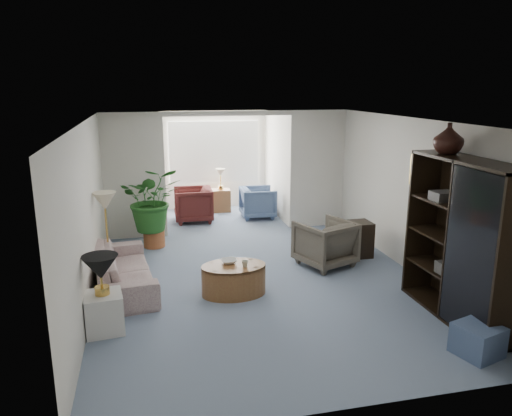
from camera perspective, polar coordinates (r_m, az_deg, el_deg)
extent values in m
plane|color=gray|center=(7.59, 1.03, -9.17)|extent=(6.00, 6.00, 0.00)
plane|color=gray|center=(11.39, -3.97, -1.18)|extent=(2.60, 2.60, 0.00)
cube|color=white|center=(9.92, -13.99, 3.53)|extent=(1.20, 0.12, 2.50)
cube|color=white|center=(10.55, 7.16, 4.46)|extent=(1.20, 0.12, 2.50)
cube|color=white|center=(9.92, -3.18, 10.92)|extent=(2.60, 0.12, 0.10)
cube|color=white|center=(12.17, -4.90, 6.51)|extent=(2.20, 0.02, 1.50)
cube|color=white|center=(12.14, -4.88, 6.49)|extent=(2.20, 0.02, 1.50)
cube|color=#BEB398|center=(7.96, 18.77, 3.97)|extent=(0.04, 0.50, 0.40)
imported|color=beige|center=(7.72, -15.13, -6.89)|extent=(1.02, 2.11, 0.59)
cube|color=silver|center=(6.51, -17.25, -11.56)|extent=(0.50, 0.50, 0.50)
cone|color=black|center=(6.28, -17.65, -6.61)|extent=(0.44, 0.44, 0.30)
cone|color=beige|center=(7.96, -17.19, 0.77)|extent=(0.36, 0.36, 0.28)
cylinder|color=brown|center=(7.28, -2.61, -8.31)|extent=(1.03, 1.03, 0.45)
imported|color=white|center=(7.27, -3.17, -6.20)|extent=(0.25, 0.25, 0.06)
imported|color=beige|center=(7.11, -1.29, -6.50)|extent=(0.11, 0.11, 0.09)
imported|color=#615A4D|center=(8.43, 8.04, -4.06)|extent=(1.09, 1.11, 0.78)
cube|color=black|center=(8.97, 11.52, -3.57)|extent=(0.54, 0.43, 0.63)
cube|color=black|center=(6.83, 22.88, -3.56)|extent=(0.51, 1.90, 2.11)
imported|color=black|center=(6.99, 21.49, 7.54)|extent=(0.39, 0.39, 0.41)
cube|color=slate|center=(6.30, 24.39, -13.81)|extent=(0.56, 0.56, 0.36)
cylinder|color=#A85A30|center=(9.55, -11.75, -3.48)|extent=(0.40, 0.40, 0.32)
imported|color=#256121|center=(9.35, -11.98, 1.02)|extent=(1.10, 0.95, 1.22)
imported|color=slate|center=(11.36, 0.22, 0.66)|extent=(0.81, 0.79, 0.71)
imported|color=#53211C|center=(11.11, -7.33, 0.40)|extent=(0.88, 0.86, 0.77)
cube|color=brown|center=(11.95, -4.10, 0.89)|extent=(0.46, 0.36, 0.54)
cube|color=#3B3935|center=(7.03, 21.62, -6.54)|extent=(0.30, 0.26, 0.16)
cube|color=#4A4746|center=(7.01, 20.95, 1.16)|extent=(0.30, 0.26, 0.16)
cube|color=#2B2621|center=(6.41, 24.70, -0.36)|extent=(0.30, 0.26, 0.16)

